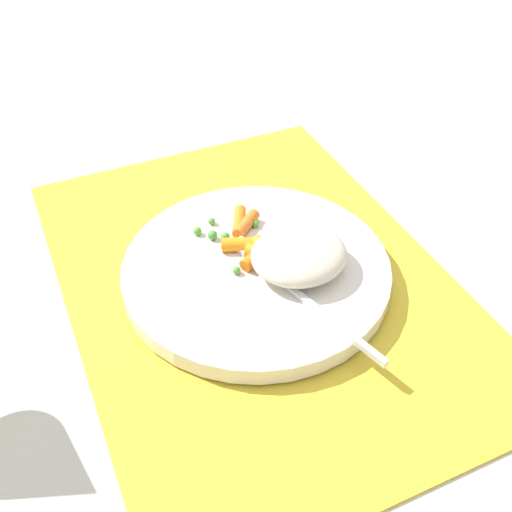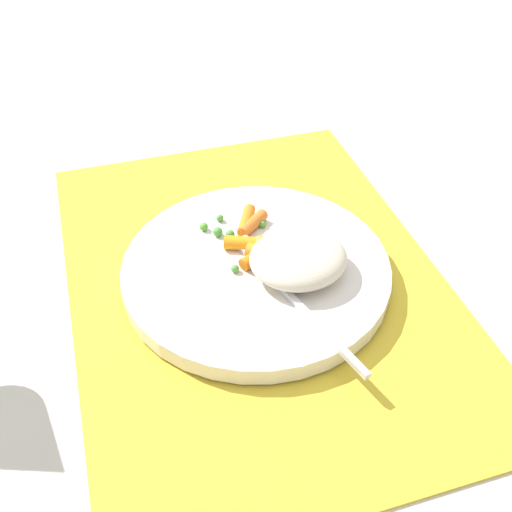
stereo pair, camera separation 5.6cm
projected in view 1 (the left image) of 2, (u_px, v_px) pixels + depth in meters
name	position (u px, v px, depth m)	size (l,w,h in m)	color
ground_plane	(256.00, 281.00, 0.61)	(2.40, 2.40, 0.00)	beige
placemat	(256.00, 279.00, 0.61)	(0.50, 0.36, 0.01)	gold
plate	(256.00, 270.00, 0.60)	(0.26, 0.26, 0.02)	silver
rice_mound	(299.00, 255.00, 0.58)	(0.09, 0.09, 0.03)	beige
carrot_portion	(256.00, 244.00, 0.61)	(0.10, 0.06, 0.02)	orange
pea_scatter	(229.00, 236.00, 0.62)	(0.09, 0.07, 0.01)	#4F9F42
fork	(285.00, 284.00, 0.57)	(0.20, 0.07, 0.01)	silver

